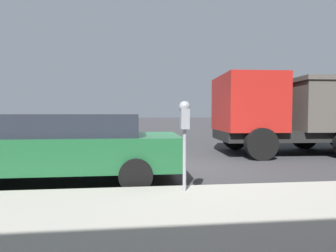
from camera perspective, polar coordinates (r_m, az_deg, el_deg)
ground_plane at (r=7.07m, az=0.39°, el=-9.43°), size 220.00×220.00×0.00m
parking_meter at (r=4.40m, az=3.63°, el=0.77°), size 0.21×0.19×1.52m
car_green at (r=6.12m, az=-20.83°, el=-3.99°), size 2.14×4.91×1.47m
dump_truck at (r=11.12m, az=28.38°, el=2.98°), size 3.12×6.84×2.87m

